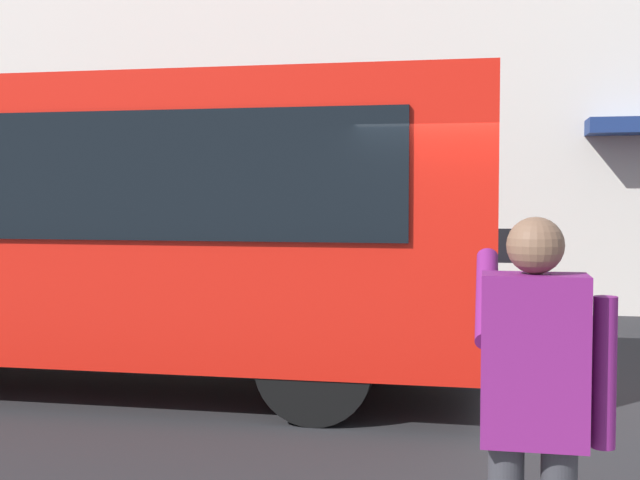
# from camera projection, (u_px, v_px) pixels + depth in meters

# --- Properties ---
(ground_plane) EXTENTS (60.00, 60.00, 0.00)m
(ground_plane) POSITION_uv_depth(u_px,v_px,m) (508.00, 410.00, 7.57)
(ground_plane) COLOR #232326
(red_bus) EXTENTS (9.05, 2.54, 3.08)m
(red_bus) POSITION_uv_depth(u_px,v_px,m) (50.00, 219.00, 8.68)
(red_bus) COLOR red
(red_bus) RESTS_ON ground_plane
(pedestrian_photographer) EXTENTS (0.53, 0.52, 1.70)m
(pedestrian_photographer) POSITION_uv_depth(u_px,v_px,m) (534.00, 400.00, 3.25)
(pedestrian_photographer) COLOR #2D2D33
(pedestrian_photographer) RESTS_ON sidewalk_curb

